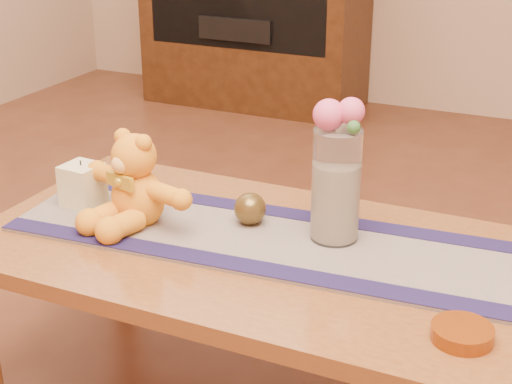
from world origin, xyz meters
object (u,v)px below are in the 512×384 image
at_px(teddy_bear, 137,179).
at_px(amber_dish, 462,333).
at_px(glass_vase, 336,186).
at_px(bronze_ball, 250,209).
at_px(pillar_candle, 83,185).

xyz_separation_m(teddy_bear, amber_dish, (0.81, -0.18, -0.10)).
distance_m(glass_vase, amber_dish, 0.47).
bearing_deg(glass_vase, amber_dish, -39.54).
distance_m(teddy_bear, glass_vase, 0.47).
bearing_deg(bronze_ball, teddy_bear, -159.26).
height_order(bronze_ball, amber_dish, bronze_ball).
height_order(glass_vase, bronze_ball, glass_vase).
xyz_separation_m(glass_vase, amber_dish, (0.35, -0.29, -0.12)).
relative_size(glass_vase, amber_dish, 2.29).
xyz_separation_m(teddy_bear, pillar_candle, (-0.18, 0.02, -0.05)).
bearing_deg(pillar_candle, amber_dish, -11.65).
xyz_separation_m(teddy_bear, bronze_ball, (0.25, 0.09, -0.07)).
height_order(teddy_bear, pillar_candle, teddy_bear).
bearing_deg(glass_vase, pillar_candle, -172.60).
height_order(glass_vase, amber_dish, glass_vase).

